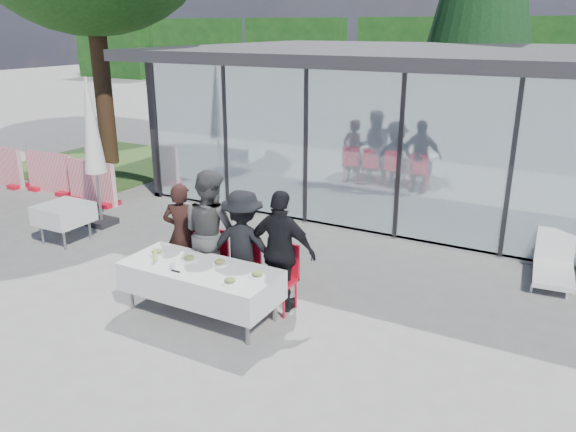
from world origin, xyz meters
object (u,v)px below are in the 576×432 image
at_px(spare_table_left, 64,214).
at_px(plate_b, 189,258).
at_px(plate_c, 220,262).
at_px(folded_eyeglasses, 176,271).
at_px(diner_a, 182,234).
at_px(diner_chair_b, 213,258).
at_px(diner_c, 243,246).
at_px(dining_table, 200,281).
at_px(plate_extra, 230,281).
at_px(diner_chair_c, 245,265).
at_px(plate_d, 257,274).
at_px(market_umbrella, 92,134).
at_px(plate_a, 157,252).
at_px(diner_b, 211,232).
at_px(diner_chair_d, 282,274).
at_px(diner_chair_a, 184,251).
at_px(diner_d, 281,251).
at_px(juice_bottle, 155,256).
at_px(lounger, 554,264).

bearing_deg(spare_table_left, plate_b, -14.40).
relative_size(plate_c, folded_eyeglasses, 1.72).
relative_size(diner_a, spare_table_left, 1.92).
xyz_separation_m(diner_chair_b, diner_c, (0.58, -0.02, 0.31)).
xyz_separation_m(dining_table, plate_b, (-0.27, 0.11, 0.24)).
bearing_deg(spare_table_left, plate_extra, -15.51).
bearing_deg(spare_table_left, diner_chair_c, -4.39).
distance_m(plate_d, market_umbrella, 5.51).
height_order(plate_a, market_umbrella, market_umbrella).
height_order(diner_b, diner_c, diner_b).
bearing_deg(market_umbrella, folded_eyeglasses, -30.86).
bearing_deg(diner_chair_d, diner_chair_a, 180.00).
distance_m(diner_a, diner_d, 1.79).
bearing_deg(diner_a, diner_chair_d, 163.68).
distance_m(diner_chair_a, plate_a, 0.71).
bearing_deg(diner_d, plate_c, 33.84).
bearing_deg(juice_bottle, diner_chair_c, 43.89).
bearing_deg(plate_c, market_umbrella, 156.72).
height_order(diner_chair_c, diner_chair_d, same).
relative_size(diner_chair_a, diner_b, 0.51).
bearing_deg(dining_table, diner_chair_a, 140.07).
bearing_deg(market_umbrella, diner_chair_a, -22.25).
relative_size(diner_chair_a, juice_bottle, 6.06).
xyz_separation_m(diner_chair_c, market_umbrella, (-4.41, 1.33, 1.36)).
xyz_separation_m(diner_chair_c, juice_bottle, (-0.92, -0.89, 0.29)).
relative_size(dining_table, diner_d, 1.27).
bearing_deg(spare_table_left, diner_chair_b, -5.08).
bearing_deg(plate_d, plate_a, -178.75).
distance_m(diner_chair_a, diner_b, 0.70).
distance_m(diner_a, juice_bottle, 0.90).
height_order(diner_chair_a, spare_table_left, diner_chair_a).
distance_m(diner_chair_b, plate_d, 1.38).
relative_size(plate_d, juice_bottle, 1.49).
bearing_deg(diner_chair_d, plate_d, -92.15).
distance_m(diner_a, diner_chair_b, 0.63).
relative_size(diner_chair_c, plate_extra, 4.05).
xyz_separation_m(diner_d, folded_eyeglasses, (-1.07, -1.02, -0.13)).
bearing_deg(juice_bottle, diner_b, 68.64).
bearing_deg(plate_b, market_umbrella, 153.14).
xyz_separation_m(diner_b, folded_eyeglasses, (0.15, -1.02, -0.21)).
relative_size(plate_d, lounger, 0.17).
distance_m(diner_chair_d, plate_a, 1.87).
xyz_separation_m(diner_chair_a, diner_b, (0.56, -0.02, 0.43)).
height_order(plate_b, plate_c, same).
relative_size(diner_b, plate_d, 8.02).
bearing_deg(diner_chair_b, dining_table, -65.92).
xyz_separation_m(dining_table, diner_c, (0.25, 0.73, 0.31)).
distance_m(plate_c, folded_eyeglasses, 0.63).
height_order(juice_bottle, folded_eyeglasses, juice_bottle).
relative_size(diner_d, plate_d, 7.41).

